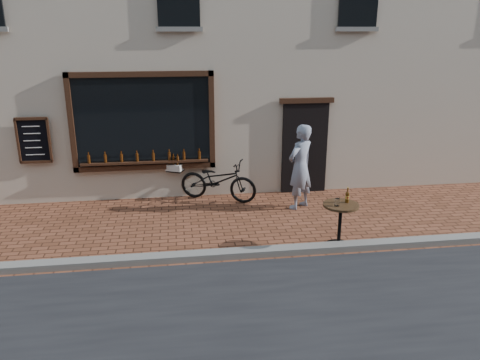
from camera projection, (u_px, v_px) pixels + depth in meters
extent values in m
plane|color=brown|center=(249.00, 261.00, 8.14)|extent=(90.00, 90.00, 0.00)
cube|color=slate|center=(247.00, 253.00, 8.31)|extent=(90.00, 0.25, 0.12)
cube|color=black|center=(143.00, 122.00, 10.58)|extent=(3.00, 0.06, 2.00)
cube|color=black|center=(140.00, 74.00, 10.23)|extent=(3.24, 0.10, 0.12)
cube|color=black|center=(146.00, 167.00, 10.88)|extent=(3.24, 0.10, 0.12)
cube|color=black|center=(71.00, 124.00, 10.35)|extent=(0.12, 0.10, 2.24)
cube|color=black|center=(212.00, 120.00, 10.76)|extent=(0.12, 0.10, 2.24)
cube|color=black|center=(145.00, 162.00, 10.80)|extent=(2.90, 0.16, 0.05)
cube|color=black|center=(304.00, 148.00, 11.31)|extent=(1.10, 0.10, 2.20)
cube|color=black|center=(307.00, 100.00, 10.93)|extent=(1.30, 0.10, 0.12)
cube|color=black|center=(34.00, 140.00, 10.36)|extent=(0.62, 0.04, 0.92)
cylinder|color=#3D1C07|center=(89.00, 159.00, 10.60)|extent=(0.06, 0.06, 0.19)
cylinder|color=#3D1C07|center=(105.00, 159.00, 10.64)|extent=(0.06, 0.06, 0.19)
cylinder|color=#3D1C07|center=(121.00, 158.00, 10.69)|extent=(0.06, 0.06, 0.19)
cylinder|color=#3D1C07|center=(137.00, 157.00, 10.74)|extent=(0.06, 0.06, 0.19)
cylinder|color=#3D1C07|center=(153.00, 157.00, 10.78)|extent=(0.06, 0.06, 0.19)
cylinder|color=#3D1C07|center=(169.00, 156.00, 10.83)|extent=(0.06, 0.06, 0.19)
cylinder|color=#3D1C07|center=(184.00, 156.00, 10.88)|extent=(0.06, 0.06, 0.19)
cylinder|color=#3D1C07|center=(199.00, 155.00, 10.92)|extent=(0.06, 0.06, 0.19)
imported|color=black|center=(218.00, 180.00, 10.91)|extent=(1.95, 1.37, 0.97)
cube|color=black|center=(177.00, 169.00, 11.14)|extent=(0.55, 0.63, 0.03)
cube|color=beige|center=(177.00, 165.00, 11.11)|extent=(0.56, 0.64, 0.15)
cylinder|color=#3D1C07|center=(178.00, 161.00, 10.85)|extent=(0.06, 0.06, 0.21)
cylinder|color=#3D1C07|center=(173.00, 160.00, 10.88)|extent=(0.06, 0.06, 0.21)
cylinder|color=#3D1C07|center=(169.00, 160.00, 10.91)|extent=(0.06, 0.06, 0.21)
cylinder|color=#3D1C07|center=(180.00, 159.00, 10.97)|extent=(0.06, 0.06, 0.21)
cylinder|color=#3D1C07|center=(176.00, 159.00, 11.00)|extent=(0.06, 0.06, 0.21)
cylinder|color=#3D1C07|center=(172.00, 159.00, 11.03)|extent=(0.06, 0.06, 0.21)
cylinder|color=#3D1C07|center=(182.00, 158.00, 11.09)|extent=(0.06, 0.06, 0.21)
cylinder|color=#3D1C07|center=(178.00, 157.00, 11.12)|extent=(0.06, 0.06, 0.21)
cylinder|color=#3D1C07|center=(174.00, 157.00, 11.15)|extent=(0.06, 0.06, 0.21)
cylinder|color=#3D1C07|center=(184.00, 156.00, 11.20)|extent=(0.06, 0.06, 0.21)
cylinder|color=black|center=(338.00, 245.00, 8.70)|extent=(0.48, 0.48, 0.03)
cylinder|color=black|center=(340.00, 226.00, 8.57)|extent=(0.07, 0.07, 0.76)
cylinder|color=black|center=(341.00, 205.00, 8.45)|extent=(0.65, 0.65, 0.04)
cylinder|color=gold|center=(347.00, 197.00, 8.49)|extent=(0.07, 0.07, 0.07)
cylinder|color=white|center=(337.00, 202.00, 8.34)|extent=(0.08, 0.08, 0.14)
imported|color=gray|center=(300.00, 167.00, 10.31)|extent=(0.83, 0.78, 1.90)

